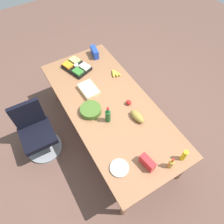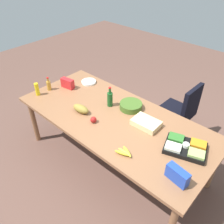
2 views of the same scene
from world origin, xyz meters
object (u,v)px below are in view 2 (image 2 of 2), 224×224
at_px(dressing_bottle, 49,85).
at_px(bread_loaf, 81,109).
at_px(sheet_cake, 146,123).
at_px(office_chair, 177,117).
at_px(banana_bunch, 125,152).
at_px(chip_bag_red, 68,83).
at_px(wine_bottle, 110,99).
at_px(conference_table, 114,121).
at_px(mustard_bottle, 37,89).
at_px(paper_plate_stack, 89,82).
at_px(salad_bowl, 131,106).
at_px(veggie_tray, 185,147).
at_px(chip_bag_blue, 177,175).
at_px(apple_red, 93,120).

xyz_separation_m(dressing_bottle, bread_loaf, (-0.75, 0.05, -0.03)).
bearing_deg(sheet_cake, dressing_bottle, 10.73).
bearing_deg(bread_loaf, office_chair, -119.91).
xyz_separation_m(office_chair, banana_bunch, (-0.14, 1.45, 0.45)).
height_order(chip_bag_red, wine_bottle, wine_bottle).
xyz_separation_m(conference_table, mustard_bottle, (1.13, 0.35, 0.16)).
bearing_deg(paper_plate_stack, chip_bag_red, 67.46).
distance_m(chip_bag_red, mustard_bottle, 0.44).
distance_m(office_chair, salad_bowl, 0.97).
height_order(paper_plate_stack, veggie_tray, veggie_tray).
height_order(chip_bag_blue, bread_loaf, chip_bag_blue).
bearing_deg(dressing_bottle, wine_bottle, -162.01).
xyz_separation_m(office_chair, chip_bag_blue, (-0.70, 1.39, 0.50)).
bearing_deg(paper_plate_stack, veggie_tray, 170.87).
relative_size(conference_table, sheet_cake, 7.92).
height_order(paper_plate_stack, mustard_bottle, mustard_bottle).
xyz_separation_m(dressing_bottle, mustard_bottle, (0.00, 0.19, 0.02)).
bearing_deg(chip_bag_red, veggie_tray, -179.50).
relative_size(paper_plate_stack, apple_red, 2.89).
height_order(conference_table, mustard_bottle, mustard_bottle).
xyz_separation_m(dressing_bottle, chip_bag_red, (-0.15, -0.22, -0.01)).
distance_m(paper_plate_stack, wine_bottle, 0.69).
height_order(veggie_tray, banana_bunch, veggie_tray).
distance_m(chip_bag_red, banana_bunch, 1.54).
relative_size(paper_plate_stack, mustard_bottle, 1.20).
bearing_deg(apple_red, bread_loaf, -7.70).
xyz_separation_m(apple_red, wine_bottle, (0.09, -0.39, 0.07)).
bearing_deg(banana_bunch, apple_red, -13.33).
distance_m(bread_loaf, mustard_bottle, 0.77).
height_order(paper_plate_stack, chip_bag_blue, chip_bag_blue).
bearing_deg(dressing_bottle, conference_table, -172.20).
height_order(banana_bunch, wine_bottle, wine_bottle).
distance_m(apple_red, banana_bunch, 0.63).
xyz_separation_m(paper_plate_stack, mustard_bottle, (0.28, 0.71, 0.08)).
xyz_separation_m(office_chair, wine_bottle, (0.56, 0.92, 0.53)).
xyz_separation_m(apple_red, mustard_bottle, (1.02, 0.10, 0.05)).
distance_m(apple_red, mustard_bottle, 1.03).
height_order(salad_bowl, chip_bag_blue, chip_bag_blue).
bearing_deg(dressing_bottle, banana_bunch, 171.84).
distance_m(dressing_bottle, wine_bottle, 0.97).
xyz_separation_m(chip_bag_red, mustard_bottle, (0.15, 0.41, 0.02)).
bearing_deg(veggie_tray, wine_bottle, -3.17).
bearing_deg(conference_table, apple_red, 64.56).
xyz_separation_m(paper_plate_stack, sheet_cake, (-1.24, 0.24, 0.02)).
relative_size(chip_bag_blue, sheet_cake, 0.69).
bearing_deg(wine_bottle, dressing_bottle, 17.99).
bearing_deg(mustard_bottle, wine_bottle, -152.07).
bearing_deg(salad_bowl, bread_loaf, 49.57).
distance_m(mustard_bottle, banana_bunch, 1.63).
bearing_deg(salad_bowl, chip_bag_red, 11.96).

